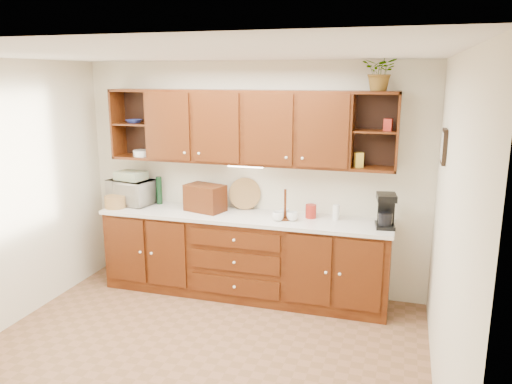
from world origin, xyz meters
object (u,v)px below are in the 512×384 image
Objects in this scene: bread_box at (205,198)px; coffee_maker at (386,211)px; microwave at (132,192)px; potted_plant at (381,71)px.

coffee_maker reaches higher than bread_box.
microwave is at bearing 169.92° from coffee_maker.
microwave is at bearing 179.77° from potted_plant.
potted_plant is (-0.13, 0.10, 1.37)m from coffee_maker.
potted_plant reaches higher than microwave.
microwave is at bearing -166.97° from bread_box.
microwave is 1.39× the size of potted_plant.
bread_box is 1.14× the size of potted_plant.
bread_box is at bearing 170.46° from coffee_maker.
bread_box is (0.97, -0.05, 0.00)m from microwave.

